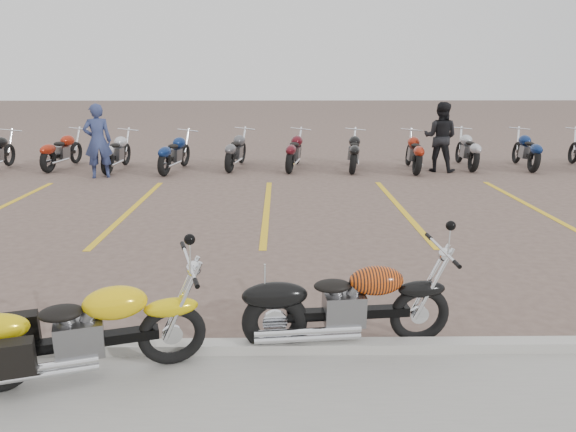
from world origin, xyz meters
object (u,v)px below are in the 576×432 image
yellow_cruiser (78,334)px  person_b (440,137)px  flame_cruiser (342,308)px  person_a (98,141)px

yellow_cruiser → person_b: (6.15, 10.81, 0.51)m
flame_cruiser → person_a: (-5.29, 9.42, 0.53)m
flame_cruiser → person_b: bearing=64.1°
yellow_cruiser → person_a: person_a is taller
yellow_cruiser → person_a: bearing=89.0°
yellow_cruiser → person_b: 12.45m
yellow_cruiser → person_a: 10.41m
flame_cruiser → person_a: 10.82m
yellow_cruiser → flame_cruiser: yellow_cruiser is taller
yellow_cruiser → person_a: size_ratio=1.08×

